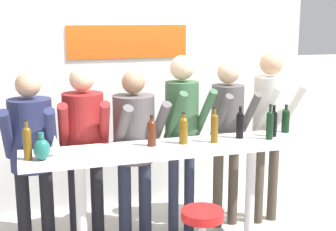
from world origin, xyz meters
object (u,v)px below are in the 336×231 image
Objects in this scene: person_left at (84,138)px; wine_bottle_3 at (184,129)px; wine_bottle_2 at (273,122)px; person_center at (182,124)px; wine_bottle_7 at (27,142)px; wine_bottle_4 at (270,124)px; wine_bottle_6 at (286,119)px; tasting_table at (170,165)px; person_far_left at (31,145)px; person_right at (270,117)px; decorative_vase at (42,149)px; wine_glass_0 at (55,141)px; wine_bottle_1 at (152,132)px; wine_bottle_5 at (214,126)px; person_center_right at (228,125)px; wine_bottle_0 at (240,124)px; person_center_left at (135,138)px.

person_left is 0.94m from wine_bottle_3.
person_center is at bearing 151.63° from wine_bottle_2.
wine_bottle_7 is at bearing -169.48° from person_center.
wine_bottle_4 is at bearing -12.96° from person_left.
tasting_table is at bearing -174.48° from wine_bottle_6.
wine_bottle_3 is 0.87× the size of wine_bottle_4.
person_center is at bearing 3.08° from person_left.
person_far_left is 0.93× the size of person_right.
wine_bottle_6 is 2.31m from decorative_vase.
person_right reaches higher than wine_glass_0.
wine_bottle_1 is 1.17m from wine_bottle_2.
wine_bottle_6 is at bearing 10.11° from wine_bottle_5.
wine_bottle_7 is (-1.59, -0.05, 0.00)m from wine_bottle_5.
person_center is at bearing 58.81° from tasting_table.
wine_bottle_6 is at bearing 34.19° from wine_bottle_4.
person_center_right is 6.13× the size of wine_bottle_3.
wine_bottle_2 is (0.26, -0.45, 0.11)m from person_center_right.
person_right is 6.04× the size of wine_bottle_0.
person_right is 5.59× the size of wine_bottle_4.
wine_bottle_0 is 1.06× the size of wine_bottle_3.
wine_bottle_2 is (0.76, -0.41, 0.06)m from person_center.
wine_bottle_5 is at bearing 0.92° from wine_glass_0.
person_center_left is at bearing 115.56° from tasting_table.
wine_bottle_7 reaches higher than wine_bottle_3.
tasting_table is at bearing 175.38° from wine_bottle_4.
person_center_right is at bearing 120.23° from wine_bottle_2.
person_center_left is 0.93× the size of person_center.
wine_bottle_6 is at bearing 4.51° from wine_bottle_7.
wine_bottle_5 is at bearing 174.82° from wine_bottle_4.
wine_bottle_1 is at bearing -33.80° from person_left.
decorative_vase reaches higher than wine_glass_0.
person_center_right is at bearing 35.12° from wine_bottle_3.
person_center is 1.53m from wine_bottle_7.
wine_bottle_5 is (0.15, -0.45, 0.07)m from person_center.
wine_bottle_4 is at bearing -75.55° from person_center_right.
person_left is 0.60m from wine_glass_0.
wine_bottle_6 is at bearing -4.91° from person_left.
person_right is 0.31m from wine_bottle_6.
person_center is at bearing 138.82° from wine_bottle_0.
decorative_vase is at bearing -176.73° from wine_bottle_2.
wine_bottle_4 reaches higher than wine_bottle_3.
person_far_left is 2.36m from person_right.
person_far_left is 0.54m from wine_bottle_7.
wine_bottle_4 is (1.14, -0.52, 0.18)m from person_center_left.
person_center_right is at bearing 31.28° from tasting_table.
person_far_left is 1.42m from person_center.
wine_bottle_7 reaches higher than tasting_table.
person_left is at bearing 171.89° from person_right.
wine_bottle_7 is at bearing -176.44° from wine_bottle_0.
wine_bottle_4 is 2.01m from decorative_vase.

